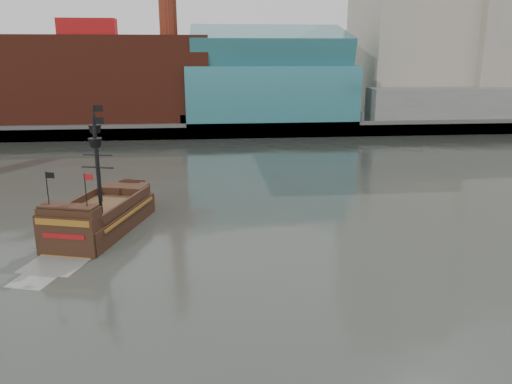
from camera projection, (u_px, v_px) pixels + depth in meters
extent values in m
plane|color=#2B2E29|center=(246.00, 338.00, 25.53)|extent=(400.00, 400.00, 0.00)
cube|color=slate|center=(213.00, 113.00, 113.44)|extent=(220.00, 60.00, 2.00)
cube|color=#4C4C49|center=(216.00, 131.00, 85.09)|extent=(220.00, 1.00, 2.60)
cube|color=maroon|center=(92.00, 80.00, 89.85)|extent=(42.00, 18.00, 15.00)
cube|color=teal|center=(269.00, 93.00, 91.72)|extent=(30.00, 16.00, 10.00)
cube|color=#9E9785|center=(506.00, 17.00, 98.39)|extent=(18.00, 18.00, 38.00)
cube|color=slate|center=(475.00, 104.00, 92.13)|extent=(40.00, 6.00, 6.00)
cube|color=teal|center=(269.00, 48.00, 89.57)|extent=(28.00, 14.94, 8.78)
cube|color=black|center=(103.00, 224.00, 41.03)|extent=(7.53, 11.96, 2.41)
cube|color=#4C321B|center=(102.00, 208.00, 40.67)|extent=(6.78, 10.76, 0.28)
cube|color=black|center=(125.00, 190.00, 44.79)|extent=(4.40, 3.23, 0.93)
cube|color=black|center=(69.00, 218.00, 35.92)|extent=(4.64, 2.64, 1.67)
cube|color=black|center=(65.00, 242.00, 35.51)|extent=(4.42, 1.48, 3.70)
cube|color=#8E5B1B|center=(62.00, 223.00, 34.99)|extent=(4.02, 1.23, 0.46)
cube|color=maroon|center=(63.00, 236.00, 35.26)|extent=(3.13, 0.97, 0.37)
cylinder|color=black|center=(98.00, 159.00, 41.11)|extent=(0.32, 0.32, 7.22)
cylinder|color=black|center=(98.00, 172.00, 38.02)|extent=(0.32, 0.32, 6.67)
cone|color=black|center=(95.00, 129.00, 40.44)|extent=(1.26, 1.26, 0.65)
cone|color=black|center=(95.00, 143.00, 37.42)|extent=(1.26, 1.26, 0.65)
cube|color=black|center=(98.00, 108.00, 39.92)|extent=(0.81, 0.26, 0.51)
cube|color=black|center=(99.00, 121.00, 36.90)|extent=(0.81, 0.26, 0.51)
cube|color=#9DA29D|center=(55.00, 265.00, 34.33)|extent=(4.71, 4.29, 0.01)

